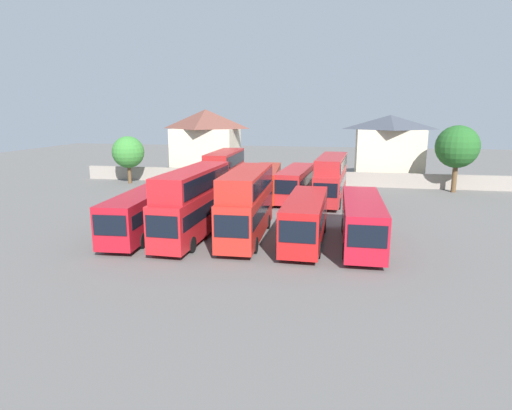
# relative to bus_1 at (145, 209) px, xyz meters

# --- Properties ---
(ground) EXTENTS (140.00, 140.00, 0.00)m
(ground) POSITION_rel_bus_1_xyz_m (8.21, 17.82, -1.90)
(ground) COLOR #605E5B
(depot_boundary_wall) EXTENTS (56.00, 0.50, 1.80)m
(depot_boundary_wall) POSITION_rel_bus_1_xyz_m (8.21, 25.26, -1.00)
(depot_boundary_wall) COLOR gray
(depot_boundary_wall) RESTS_ON ground
(bus_1) EXTENTS (3.24, 12.05, 3.32)m
(bus_1) POSITION_rel_bus_1_xyz_m (0.00, 0.00, 0.00)
(bus_1) COLOR #AF1521
(bus_1) RESTS_ON ground
(bus_2) EXTENTS (2.78, 11.22, 5.14)m
(bus_2) POSITION_rel_bus_1_xyz_m (4.05, -0.28, 0.99)
(bus_2) COLOR red
(bus_2) RESTS_ON ground
(bus_3) EXTENTS (2.80, 10.43, 5.10)m
(bus_3) POSITION_rel_bus_1_xyz_m (8.03, 0.07, 0.96)
(bus_3) COLOR red
(bus_3) RESTS_ON ground
(bus_4) EXTENTS (2.78, 10.12, 3.35)m
(bus_4) POSITION_rel_bus_1_xyz_m (12.38, -0.33, 0.01)
(bus_4) COLOR red
(bus_4) RESTS_ON ground
(bus_5) EXTENTS (2.72, 10.80, 3.33)m
(bus_5) POSITION_rel_bus_1_xyz_m (16.34, -0.13, 0.00)
(bus_5) COLOR #B41525
(bus_5) RESTS_ON ground
(bus_6) EXTENTS (2.90, 10.35, 5.02)m
(bus_6) POSITION_rel_bus_1_xyz_m (2.32, 15.54, 0.92)
(bus_6) COLOR #AE2121
(bus_6) RESTS_ON ground
(bus_7) EXTENTS (3.41, 11.42, 3.29)m
(bus_7) POSITION_rel_bus_1_xyz_m (6.92, 15.59, -0.02)
(bus_7) COLOR #B52815
(bus_7) RESTS_ON ground
(bus_8) EXTENTS (3.39, 11.01, 3.36)m
(bus_8) POSITION_rel_bus_1_xyz_m (10.15, 15.62, 0.02)
(bus_8) COLOR red
(bus_8) RESTS_ON ground
(bus_9) EXTENTS (3.28, 11.13, 4.77)m
(bus_9) POSITION_rel_bus_1_xyz_m (13.85, 15.07, 0.79)
(bus_9) COLOR #B12527
(bus_9) RESTS_ON ground
(house_terrace_left) EXTENTS (9.18, 7.52, 9.57)m
(house_terrace_left) POSITION_rel_bus_1_xyz_m (-4.44, 30.84, 2.98)
(house_terrace_left) COLOR beige
(house_terrace_left) RESTS_ON ground
(house_terrace_centre) EXTENTS (9.02, 7.07, 8.83)m
(house_terrace_centre) POSITION_rel_bus_1_xyz_m (21.16, 30.83, 2.58)
(house_terrace_centre) COLOR beige
(house_terrace_centre) RESTS_ON ground
(tree_left_of_lot) EXTENTS (4.89, 4.89, 7.77)m
(tree_left_of_lot) POSITION_rel_bus_1_xyz_m (27.94, 23.26, 3.38)
(tree_left_of_lot) COLOR brown
(tree_left_of_lot) RESTS_ON ground
(tree_behind_wall) EXTENTS (4.11, 4.11, 6.16)m
(tree_behind_wall) POSITION_rel_bus_1_xyz_m (-12.38, 22.26, 2.18)
(tree_behind_wall) COLOR brown
(tree_behind_wall) RESTS_ON ground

